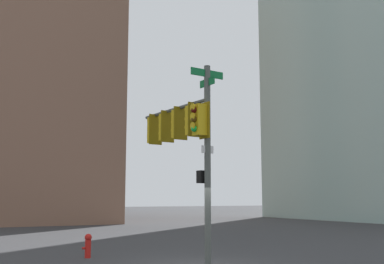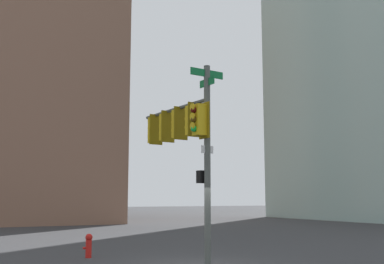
% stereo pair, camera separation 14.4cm
% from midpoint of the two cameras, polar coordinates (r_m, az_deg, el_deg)
% --- Properties ---
extents(signal_pole_assembly, '(1.26, 4.56, 6.44)m').
position_cam_midpoint_polar(signal_pole_assembly, '(16.18, -1.29, -0.07)').
color(signal_pole_assembly, '#4C514C').
rests_on(signal_pole_assembly, ground_plane).
extents(fire_hydrant, '(0.34, 0.26, 0.87)m').
position_cam_midpoint_polar(fire_hydrant, '(18.18, -12.71, -13.17)').
color(fire_hydrant, red).
rests_on(fire_hydrant, ground_plane).
extents(building_brick_midblock, '(23.94, 17.91, 37.36)m').
position_cam_midpoint_polar(building_brick_midblock, '(66.05, -21.50, 7.05)').
color(building_brick_midblock, '#4C3328').
rests_on(building_brick_midblock, ground_plane).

